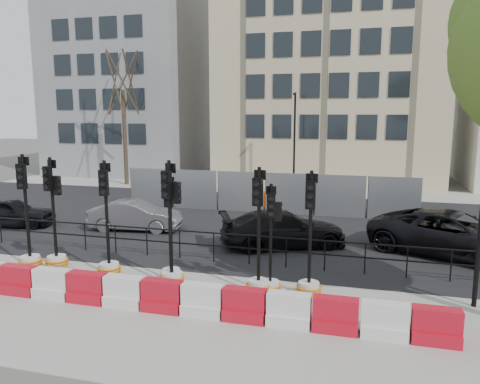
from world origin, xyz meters
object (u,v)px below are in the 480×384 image
(car_a, at_px, (8,212))
(traffic_signal_a, at_px, (29,247))
(traffic_signal_d, at_px, (171,258))
(traffic_signal_h, at_px, (309,272))
(car_c, at_px, (283,229))

(car_a, bearing_deg, traffic_signal_a, -151.47)
(traffic_signal_d, bearing_deg, car_a, 165.36)
(traffic_signal_a, bearing_deg, car_a, 122.11)
(traffic_signal_h, bearing_deg, car_c, 109.24)
(car_a, bearing_deg, traffic_signal_h, -126.04)
(traffic_signal_h, bearing_deg, traffic_signal_d, -174.73)
(traffic_signal_a, height_order, car_c, traffic_signal_a)
(traffic_signal_d, bearing_deg, traffic_signal_h, 15.58)
(traffic_signal_a, height_order, traffic_signal_d, traffic_signal_a)
(traffic_signal_a, xyz_separation_m, car_a, (-4.66, 4.42, -0.10))
(traffic_signal_a, distance_m, traffic_signal_d, 4.88)
(traffic_signal_h, relative_size, car_a, 0.84)
(traffic_signal_d, height_order, car_c, traffic_signal_d)
(traffic_signal_a, bearing_deg, car_c, 17.97)
(car_c, bearing_deg, traffic_signal_a, 97.74)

